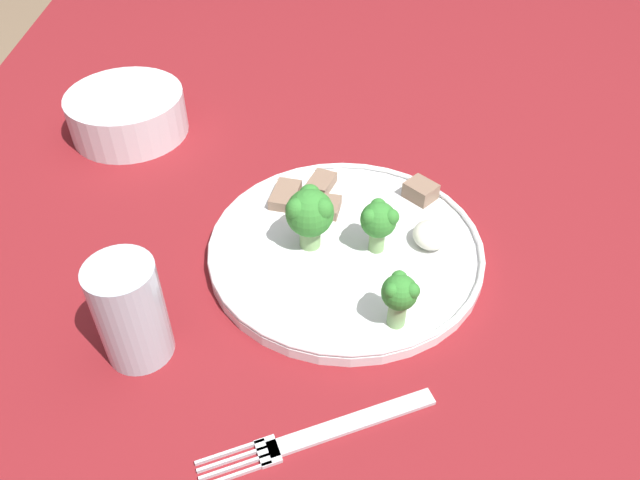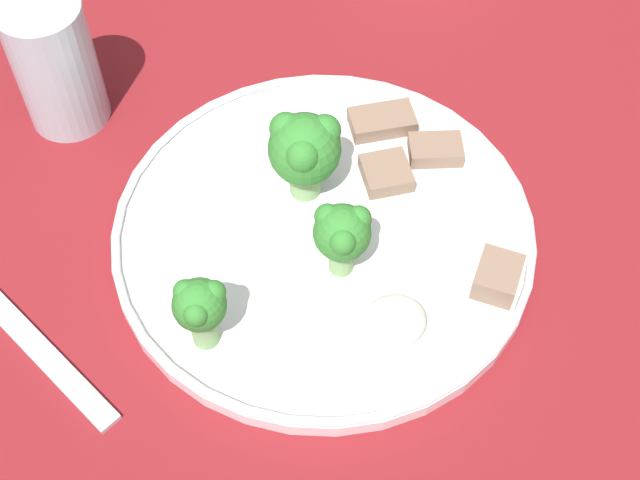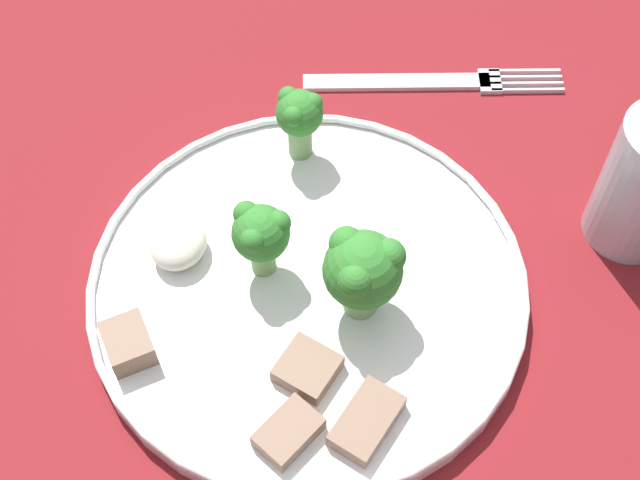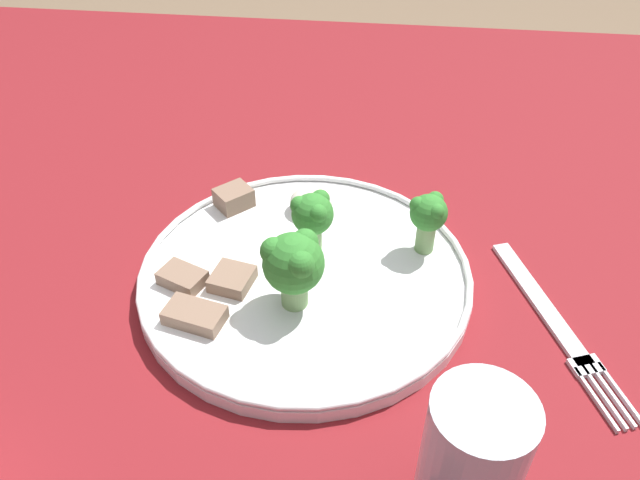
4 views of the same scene
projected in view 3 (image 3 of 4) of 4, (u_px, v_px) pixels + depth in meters
table at (236, 369)px, 0.64m from camera, size 1.35×1.14×0.71m
dinner_plate at (308, 286)px, 0.58m from camera, size 0.29×0.29×0.02m
fork at (431, 82)px, 0.69m from camera, size 0.09×0.20×0.00m
broccoli_floret_near_rim_left at (363, 270)px, 0.54m from camera, size 0.05×0.05×0.07m
broccoli_floret_center_left at (298, 116)px, 0.61m from camera, size 0.03×0.03×0.06m
broccoli_floret_back_left at (261, 234)px, 0.56m from camera, size 0.04×0.04×0.06m
meat_slice_front_slice at (128, 343)px, 0.55m from camera, size 0.04×0.04×0.02m
meat_slice_middle_slice at (367, 421)px, 0.52m from camera, size 0.05×0.04×0.01m
meat_slice_rear_slice at (288, 432)px, 0.52m from camera, size 0.04×0.04×0.01m
meat_slice_edge_slice at (307, 368)px, 0.54m from camera, size 0.04×0.04×0.01m
sauce_dollop at (178, 243)px, 0.59m from camera, size 0.04×0.04×0.02m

